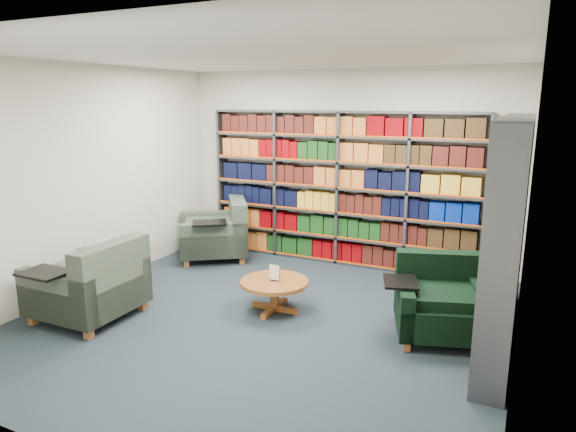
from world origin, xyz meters
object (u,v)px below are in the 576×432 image
at_px(coffee_table, 274,287).
at_px(chair_green_right, 440,303).
at_px(chair_teal_front, 93,287).
at_px(chair_teal_left, 220,234).

bearing_deg(coffee_table, chair_green_right, 7.42).
bearing_deg(chair_green_right, chair_teal_front, -159.87).
xyz_separation_m(chair_green_right, coffee_table, (-1.79, -0.23, -0.03)).
relative_size(chair_teal_left, chair_teal_front, 1.20).
relative_size(chair_teal_front, coffee_table, 1.49).
xyz_separation_m(chair_teal_left, chair_green_right, (3.49, -1.26, -0.04)).
height_order(chair_teal_left, coffee_table, chair_teal_left).
height_order(chair_green_right, chair_teal_front, chair_teal_front).
bearing_deg(chair_teal_left, chair_green_right, -19.79).
bearing_deg(chair_teal_left, coffee_table, -41.13).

